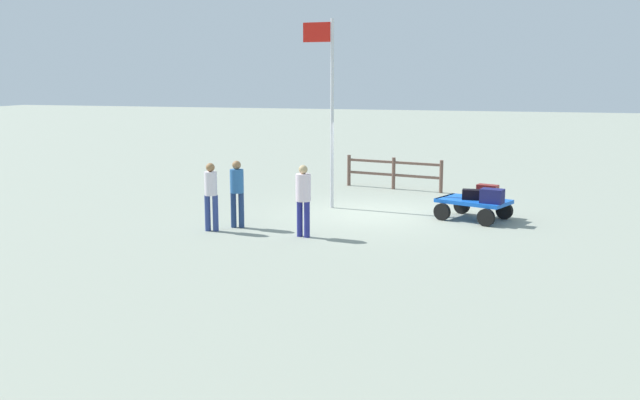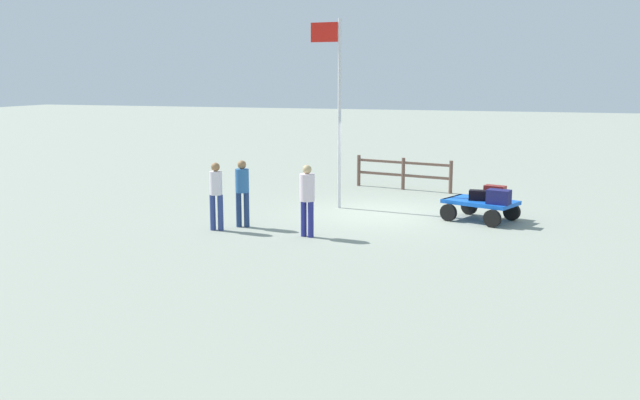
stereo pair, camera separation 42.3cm
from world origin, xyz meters
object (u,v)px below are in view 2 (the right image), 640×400
(worker_supervisor, at_px, (242,188))
(flagpole, at_px, (336,99))
(luggage_cart, at_px, (480,205))
(suitcase_dark, at_px, (481,195))
(suitcase_tan, at_px, (499,197))
(worker_trailing, at_px, (216,192))
(worker_lead, at_px, (307,195))
(suitcase_grey, at_px, (495,192))

(worker_supervisor, distance_m, flagpole, 4.20)
(luggage_cart, distance_m, suitcase_dark, 0.28)
(suitcase_tan, xyz_separation_m, worker_trailing, (6.61, 2.79, 0.23))
(suitcase_dark, bearing_deg, flagpole, -8.76)
(suitcase_dark, height_order, worker_lead, worker_lead)
(luggage_cart, relative_size, worker_lead, 1.20)
(worker_lead, height_order, flagpole, flagpole)
(luggage_cart, bearing_deg, suitcase_grey, -123.22)
(worker_lead, bearing_deg, suitcase_tan, -146.75)
(suitcase_tan, relative_size, worker_supervisor, 0.37)
(luggage_cart, xyz_separation_m, suitcase_dark, (-0.02, 0.05, 0.27))
(suitcase_tan, height_order, worker_trailing, worker_trailing)
(suitcase_tan, xyz_separation_m, worker_supervisor, (6.15, 2.23, 0.26))
(worker_trailing, relative_size, worker_supervisor, 0.99)
(suitcase_dark, bearing_deg, luggage_cart, -68.83)
(luggage_cart, relative_size, suitcase_dark, 3.45)
(suitcase_tan, bearing_deg, flagpole, -12.80)
(suitcase_grey, relative_size, flagpole, 0.11)
(suitcase_tan, bearing_deg, luggage_cart, -42.24)
(luggage_cart, height_order, suitcase_tan, suitcase_tan)
(suitcase_dark, xyz_separation_m, worker_supervisor, (5.66, 2.65, 0.31))
(suitcase_grey, height_order, worker_trailing, worker_trailing)
(luggage_cart, height_order, worker_lead, worker_lead)
(suitcase_tan, distance_m, worker_supervisor, 6.55)
(suitcase_grey, xyz_separation_m, suitcase_tan, (-0.17, 0.99, 0.02))
(luggage_cart, xyz_separation_m, flagpole, (4.16, -0.60, 2.73))
(suitcase_dark, relative_size, worker_supervisor, 0.35)
(luggage_cart, height_order, worker_trailing, worker_trailing)
(worker_lead, height_order, worker_trailing, worker_lead)
(worker_lead, bearing_deg, worker_supervisor, -15.71)
(worker_lead, bearing_deg, worker_trailing, 0.45)
(luggage_cart, distance_m, suitcase_tan, 0.77)
(flagpole, bearing_deg, suitcase_grey, 179.09)
(worker_lead, xyz_separation_m, worker_trailing, (2.38, 0.02, -0.05))
(worker_lead, bearing_deg, luggage_cart, -138.92)
(worker_supervisor, bearing_deg, suitcase_tan, -160.06)
(worker_lead, relative_size, worker_supervisor, 1.01)
(suitcase_dark, bearing_deg, suitcase_tan, 139.83)
(suitcase_grey, xyz_separation_m, worker_lead, (4.06, 3.76, 0.31))
(suitcase_tan, height_order, worker_lead, worker_lead)
(worker_trailing, bearing_deg, flagpole, -116.64)
(suitcase_tan, bearing_deg, suitcase_grey, -80.25)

